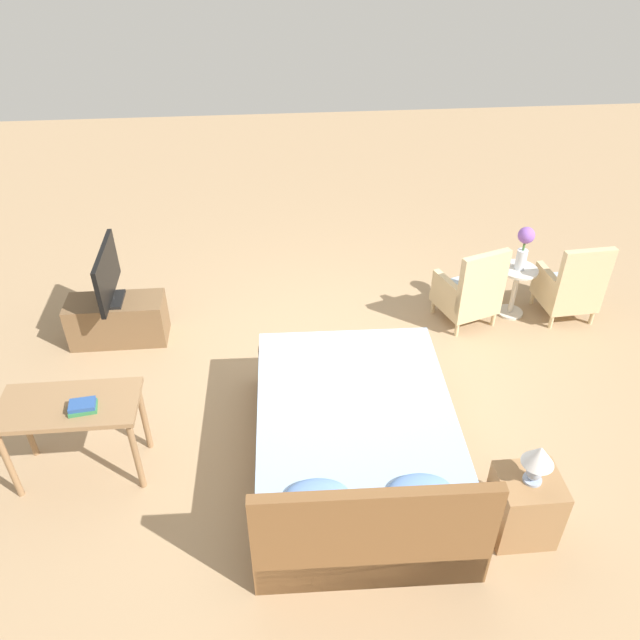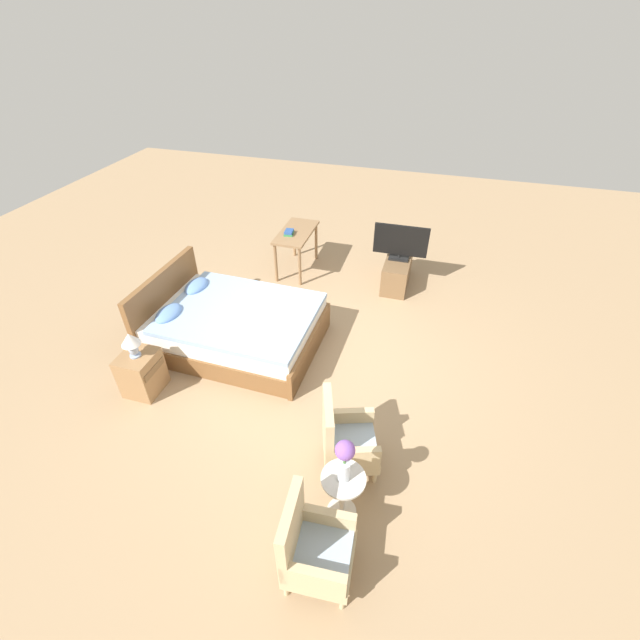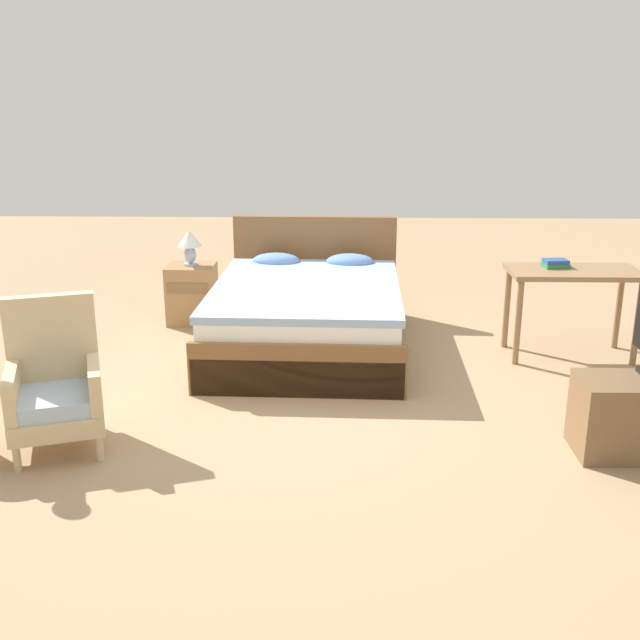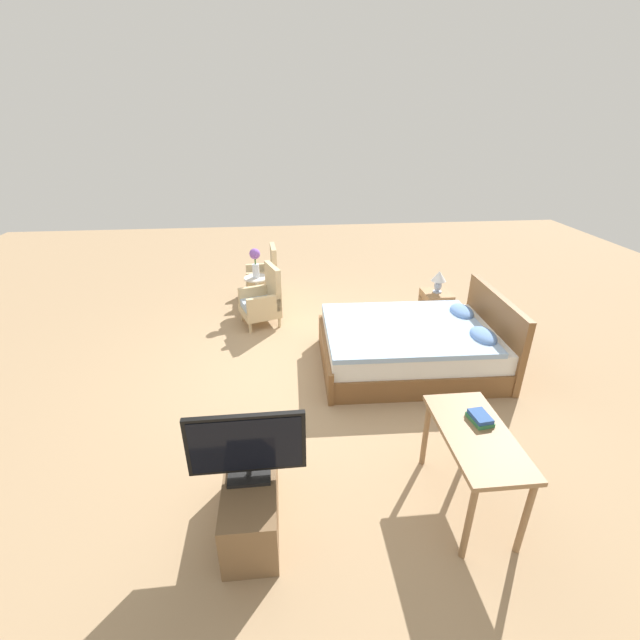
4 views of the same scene
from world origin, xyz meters
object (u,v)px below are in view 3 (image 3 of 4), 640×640
(vanity_desk, at_px, (573,283))
(book_stack, at_px, (556,264))
(bed, at_px, (308,313))
(armchair_by_window_right, at_px, (55,388))
(table_lamp, at_px, (190,242))
(nightstand, at_px, (192,294))

(vanity_desk, bearing_deg, book_stack, 149.90)
(bed, height_order, armchair_by_window_right, bed)
(bed, relative_size, table_lamp, 6.80)
(table_lamp, distance_m, vanity_desk, 3.40)
(armchair_by_window_right, bearing_deg, bed, 52.69)
(armchair_by_window_right, height_order, vanity_desk, armchair_by_window_right)
(nightstand, height_order, vanity_desk, vanity_desk)
(book_stack, bearing_deg, armchair_by_window_right, -152.60)
(nightstand, bearing_deg, book_stack, -14.11)
(bed, bearing_deg, armchair_by_window_right, -127.31)
(armchair_by_window_right, height_order, book_stack, armchair_by_window_right)
(table_lamp, relative_size, book_stack, 1.50)
(book_stack, bearing_deg, bed, 176.89)
(bed, relative_size, armchair_by_window_right, 2.44)
(vanity_desk, xyz_separation_m, book_stack, (-0.13, 0.08, 0.14))
(vanity_desk, height_order, book_stack, book_stack)
(armchair_by_window_right, xyz_separation_m, book_stack, (3.49, 1.81, 0.39))
(armchair_by_window_right, relative_size, book_stack, 4.19)
(bed, bearing_deg, vanity_desk, -4.97)
(nightstand, distance_m, book_stack, 3.28)
(nightstand, distance_m, vanity_desk, 3.41)
(armchair_by_window_right, xyz_separation_m, table_lamp, (0.34, 2.60, 0.39))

